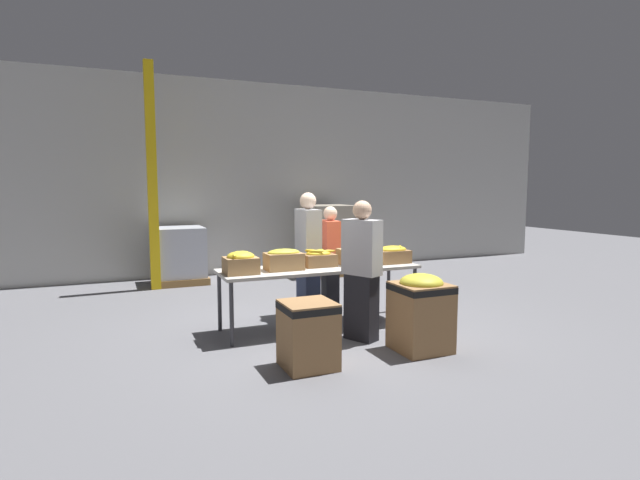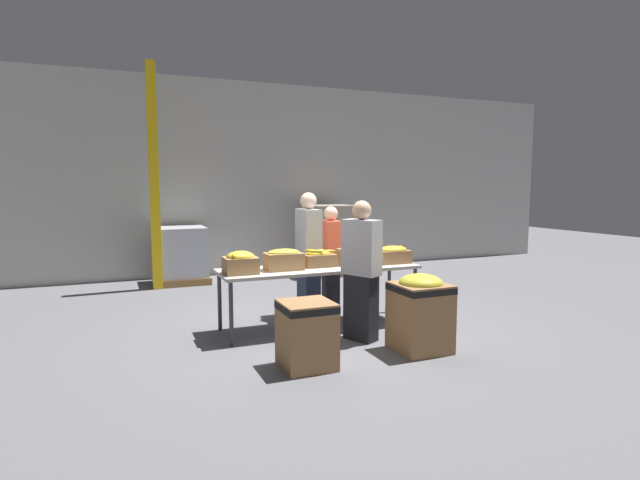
# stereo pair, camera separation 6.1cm
# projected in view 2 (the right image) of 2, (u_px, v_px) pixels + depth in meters

# --- Properties ---
(ground_plane) EXTENTS (30.00, 30.00, 0.00)m
(ground_plane) POSITION_uv_depth(u_px,v_px,m) (320.00, 327.00, 6.57)
(ground_plane) COLOR slate
(wall_back) EXTENTS (16.00, 0.08, 4.00)m
(wall_back) POSITION_uv_depth(u_px,v_px,m) (239.00, 179.00, 10.45)
(wall_back) COLOR #B7B7B2
(wall_back) RESTS_ON ground_plane
(sorting_table) EXTENTS (2.61, 0.79, 0.80)m
(sorting_table) POSITION_uv_depth(u_px,v_px,m) (320.00, 271.00, 6.49)
(sorting_table) COLOR beige
(sorting_table) RESTS_ON ground_plane
(banana_box_0) EXTENTS (0.39, 0.34, 0.28)m
(banana_box_0) POSITION_uv_depth(u_px,v_px,m) (240.00, 262.00, 5.99)
(banana_box_0) COLOR #A37A4C
(banana_box_0) RESTS_ON sorting_table
(banana_box_1) EXTENTS (0.46, 0.31, 0.27)m
(banana_box_1) POSITION_uv_depth(u_px,v_px,m) (284.00, 259.00, 6.26)
(banana_box_1) COLOR #A37A4C
(banana_box_1) RESTS_ON sorting_table
(banana_box_2) EXTENTS (0.43, 0.33, 0.24)m
(banana_box_2) POSITION_uv_depth(u_px,v_px,m) (318.00, 258.00, 6.54)
(banana_box_2) COLOR olive
(banana_box_2) RESTS_ON sorting_table
(banana_box_3) EXTENTS (0.40, 0.31, 0.26)m
(banana_box_3) POSITION_uv_depth(u_px,v_px,m) (354.00, 254.00, 6.68)
(banana_box_3) COLOR #A37A4C
(banana_box_3) RESTS_ON sorting_table
(banana_box_4) EXTENTS (0.44, 0.30, 0.24)m
(banana_box_4) POSITION_uv_depth(u_px,v_px,m) (393.00, 254.00, 6.81)
(banana_box_4) COLOR olive
(banana_box_4) RESTS_ON sorting_table
(volunteer_0) EXTENTS (0.24, 0.47, 1.76)m
(volunteer_0) POSITION_uv_depth(u_px,v_px,m) (309.00, 255.00, 7.08)
(volunteer_0) COLOR #2D3856
(volunteer_0) RESTS_ON ground_plane
(volunteer_1) EXTENTS (0.40, 0.50, 1.68)m
(volunteer_1) POSITION_uv_depth(u_px,v_px,m) (361.00, 271.00, 5.94)
(volunteer_1) COLOR black
(volunteer_1) RESTS_ON ground_plane
(volunteer_2) EXTENTS (0.27, 0.44, 1.55)m
(volunteer_2) POSITION_uv_depth(u_px,v_px,m) (331.00, 259.00, 7.37)
(volunteer_2) COLOR black
(volunteer_2) RESTS_ON ground_plane
(donation_bin_0) EXTENTS (0.52, 0.52, 0.68)m
(donation_bin_0) POSITION_uv_depth(u_px,v_px,m) (307.00, 332.00, 5.07)
(donation_bin_0) COLOR olive
(donation_bin_0) RESTS_ON ground_plane
(donation_bin_1) EXTENTS (0.57, 0.57, 0.88)m
(donation_bin_1) POSITION_uv_depth(u_px,v_px,m) (420.00, 310.00, 5.58)
(donation_bin_1) COLOR olive
(donation_bin_1) RESTS_ON ground_plane
(support_pillar) EXTENTS (0.17, 0.17, 4.00)m
(support_pillar) POSITION_uv_depth(u_px,v_px,m) (154.00, 177.00, 8.80)
(support_pillar) COLOR yellow
(support_pillar) RESTS_ON ground_plane
(pallet_stack_0) EXTENTS (1.02, 1.02, 1.45)m
(pallet_stack_0) POSITION_uv_depth(u_px,v_px,m) (330.00, 240.00, 10.48)
(pallet_stack_0) COLOR olive
(pallet_stack_0) RESTS_ON ground_plane
(pallet_stack_1) EXTENTS (0.93, 0.93, 1.07)m
(pallet_stack_1) POSITION_uv_depth(u_px,v_px,m) (183.00, 256.00, 9.52)
(pallet_stack_1) COLOR olive
(pallet_stack_1) RESTS_ON ground_plane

